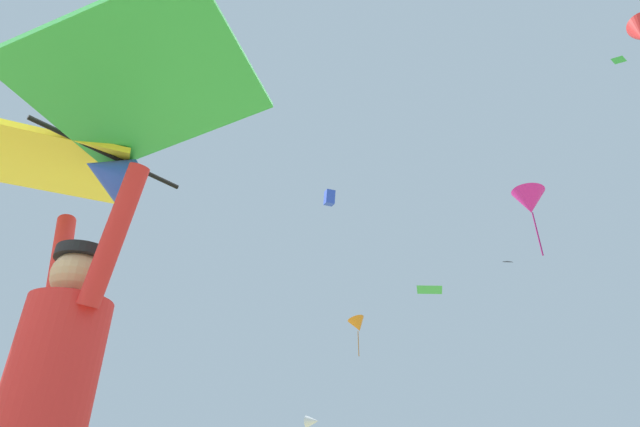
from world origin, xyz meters
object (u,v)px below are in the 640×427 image
Objects in this scene: distant_kite_orange_high_left at (358,325)px; distant_kite_magenta_high_right at (530,202)px; distant_kite_blue_low_right at (329,198)px; kite_flyer_person at (43,412)px; distant_kite_green_mid_right at (619,59)px; held_stunt_kite at (95,138)px; distant_kite_black_mid_left at (508,261)px; distant_kite_green_low_left at (430,289)px.

distant_kite_magenta_high_right is at bearing -55.94° from distant_kite_orange_high_left.
distant_kite_orange_high_left is at bearing 102.64° from distant_kite_blue_low_right.
distant_kite_green_mid_right is (8.05, 20.77, 18.51)m from kite_flyer_person.
distant_kite_magenta_high_right reaches higher than held_stunt_kite.
distant_kite_black_mid_left is at bearing 18.43° from distant_kite_orange_high_left.
distant_kite_blue_low_right is at bearing 134.95° from distant_kite_green_low_left.
held_stunt_kite is at bearing -69.13° from distant_kite_blue_low_right.
held_stunt_kite is 33.53m from distant_kite_orange_high_left.
distant_kite_blue_low_right is (2.17, -9.68, 4.75)m from distant_kite_orange_high_left.
distant_kite_green_low_left is at bearing -45.05° from distant_kite_blue_low_right.
kite_flyer_person is at bearing -100.14° from distant_kite_magenta_high_right.
distant_kite_orange_high_left is at bearing 118.32° from distant_kite_green_low_left.
kite_flyer_person is 15.50m from distant_kite_green_low_left.
distant_kite_green_low_left is (8.79, -16.30, -4.26)m from distant_kite_orange_high_left.
held_stunt_kite is 26.23m from distant_kite_blue_low_right.
kite_flyer_person is at bearing -84.25° from distant_kite_green_low_left.
kite_flyer_person is 2.03× the size of distant_kite_black_mid_left.
distant_kite_green_low_left is at bearing 95.61° from held_stunt_kite.
distant_kite_orange_high_left is at bearing -161.57° from distant_kite_black_mid_left.
distant_kite_orange_high_left is at bearing 108.45° from kite_flyer_person.
distant_kite_black_mid_left is at bearing 84.62° from distant_kite_green_low_left.
distant_kite_green_mid_right is (8.07, 20.86, 17.24)m from held_stunt_kite.
distant_kite_green_mid_right is at bearing -28.42° from distant_kite_orange_high_left.
distant_kite_green_low_left is 4.42m from distant_kite_magenta_high_right.
distant_kite_magenta_high_right is at bearing -85.39° from distant_kite_black_mid_left.
distant_kite_orange_high_left is 22.38m from distant_kite_magenta_high_right.
distant_kite_green_mid_right reaches higher than held_stunt_kite.
distant_kite_green_mid_right is at bearing -60.45° from distant_kite_black_mid_left.
distant_kite_green_low_left is (-1.42, 14.45, 4.38)m from held_stunt_kite.
held_stunt_kite is 13.83m from distant_kite_magenta_high_right.
distant_kite_orange_high_left is 3.05× the size of distant_kite_blue_low_right.
distant_kite_orange_high_left reaches higher than kite_flyer_person.
distant_kite_blue_low_right reaches higher than kite_flyer_person.
held_stunt_kite is 28.24m from distant_kite_green_mid_right.
distant_kite_magenta_high_right is (2.20, 12.28, 7.04)m from kite_flyer_person.
distant_kite_black_mid_left is at bearing 89.29° from kite_flyer_person.
distant_kite_magenta_high_right is (2.22, 12.37, 5.77)m from held_stunt_kite.
distant_kite_green_mid_right is 16.56m from distant_kite_blue_low_right.
kite_flyer_person is 1.67× the size of distant_kite_green_low_left.
distant_kite_black_mid_left reaches higher than distant_kite_magenta_high_right.
held_stunt_kite is (-0.03, -0.09, 1.27)m from kite_flyer_person.
distant_kite_green_mid_right is 0.76× the size of distant_kite_blue_low_right.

